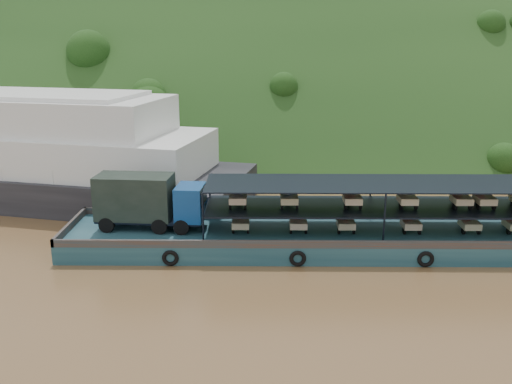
{
  "coord_description": "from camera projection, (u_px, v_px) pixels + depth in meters",
  "views": [
    {
      "loc": [
        -1.57,
        -36.24,
        14.21
      ],
      "look_at": [
        -2.0,
        3.0,
        3.2
      ],
      "focal_mm": 40.0,
      "sensor_mm": 36.0,
      "label": 1
    }
  ],
  "objects": [
    {
      "name": "ground",
      "position": [
        285.0,
        249.0,
        38.71
      ],
      "size": [
        160.0,
        160.0,
        0.0
      ],
      "primitive_type": "plane",
      "color": "brown",
      "rests_on": "ground"
    },
    {
      "name": "hillside",
      "position": [
        274.0,
        147.0,
        73.37
      ],
      "size": [
        140.0,
        39.6,
        39.6
      ],
      "primitive_type": "cube",
      "rotation": [
        0.79,
        0.0,
        0.0
      ],
      "color": "#173312",
      "rests_on": "ground"
    },
    {
      "name": "cargo_barge",
      "position": [
        305.0,
        229.0,
        38.93
      ],
      "size": [
        35.0,
        7.18,
        4.93
      ],
      "color": "#123642",
      "rests_on": "ground"
    }
  ]
}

